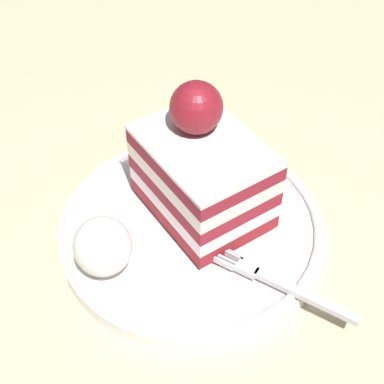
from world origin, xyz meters
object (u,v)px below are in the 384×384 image
whipped_cream_dollop (103,246)px  cake_slice (206,168)px  dessert_plate (192,227)px  fork (270,279)px

whipped_cream_dollop → cake_slice: bearing=112.9°
dessert_plate → fork: size_ratio=2.11×
whipped_cream_dollop → fork: bearing=65.9°
cake_slice → fork: bearing=13.1°
fork → whipped_cream_dollop: bearing=-114.1°
cake_slice → fork: size_ratio=1.18×
dessert_plate → whipped_cream_dollop: whipped_cream_dollop is taller
dessert_plate → fork: bearing=25.7°
cake_slice → whipped_cream_dollop: size_ratio=2.64×
dessert_plate → cake_slice: (-0.01, 0.01, 0.05)m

